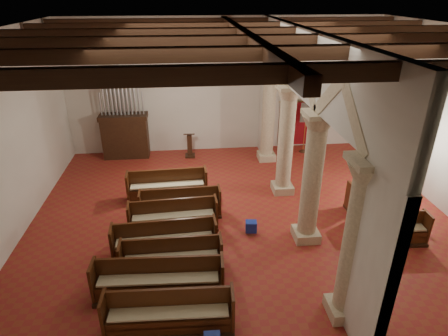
% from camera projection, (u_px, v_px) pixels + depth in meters
% --- Properties ---
extents(floor, '(14.00, 14.00, 0.00)m').
position_uv_depth(floor, '(241.00, 215.00, 12.80)').
color(floor, maroon).
rests_on(floor, ground).
extents(ceiling, '(14.00, 14.00, 0.00)m').
position_uv_depth(ceiling, '(245.00, 29.00, 10.20)').
color(ceiling, '#332311').
rests_on(ceiling, wall_back).
extents(wall_back, '(14.00, 0.02, 6.00)m').
position_uv_depth(wall_back, '(223.00, 87.00, 16.88)').
color(wall_back, silver).
rests_on(wall_back, floor).
extents(wall_front, '(14.00, 0.02, 6.00)m').
position_uv_depth(wall_front, '(297.00, 259.00, 6.12)').
color(wall_front, silver).
rests_on(wall_front, floor).
extents(wall_left, '(0.02, 12.00, 6.00)m').
position_uv_depth(wall_left, '(5.00, 141.00, 10.86)').
color(wall_left, silver).
rests_on(wall_left, floor).
extents(ceiling_beams, '(13.80, 11.80, 0.30)m').
position_uv_depth(ceiling_beams, '(245.00, 36.00, 10.28)').
color(ceiling_beams, '#311E0F').
rests_on(ceiling_beams, wall_back).
extents(arcade, '(0.90, 11.90, 6.00)m').
position_uv_depth(arcade, '(302.00, 113.00, 11.43)').
color(arcade, beige).
rests_on(arcade, floor).
extents(window_right_b, '(0.03, 1.00, 2.20)m').
position_uv_depth(window_right_b, '(408.00, 124.00, 14.73)').
color(window_right_b, '#2E6855').
rests_on(window_right_b, wall_right).
extents(window_back, '(1.00, 0.03, 2.20)m').
position_uv_depth(window_back, '(329.00, 101.00, 17.67)').
color(window_back, '#2E6855').
rests_on(window_back, wall_back).
extents(pipe_organ, '(2.10, 0.85, 4.40)m').
position_uv_depth(pipe_organ, '(125.00, 128.00, 16.73)').
color(pipe_organ, '#311E0F').
rests_on(pipe_organ, floor).
extents(lectern, '(0.50, 0.51, 1.22)m').
position_uv_depth(lectern, '(190.00, 146.00, 17.05)').
color(lectern, '#382012').
rests_on(lectern, floor).
extents(dossal_curtain, '(1.80, 0.07, 2.17)m').
position_uv_depth(dossal_curtain, '(296.00, 123.00, 17.93)').
color(dossal_curtain, maroon).
rests_on(dossal_curtain, floor).
extents(processional_banner, '(0.59, 0.75, 2.59)m').
position_uv_depth(processional_banner, '(304.00, 135.00, 17.44)').
color(processional_banner, '#311E0F').
rests_on(processional_banner, floor).
extents(hymnal_box_b, '(0.34, 0.29, 0.31)m').
position_uv_depth(hymnal_box_b, '(216.00, 271.00, 9.91)').
color(hymnal_box_b, navy).
rests_on(hymnal_box_b, floor).
extents(hymnal_box_c, '(0.38, 0.32, 0.35)m').
position_uv_depth(hymnal_box_c, '(251.00, 226.00, 11.72)').
color(hymnal_box_c, navy).
rests_on(hymnal_box_c, floor).
extents(tube_heater_a, '(0.94, 0.46, 0.10)m').
position_uv_depth(tube_heater_a, '(179.00, 315.00, 8.68)').
color(tube_heater_a, white).
rests_on(tube_heater_a, floor).
extents(tube_heater_b, '(0.93, 0.31, 0.09)m').
position_uv_depth(tube_heater_b, '(161.00, 274.00, 9.94)').
color(tube_heater_b, silver).
rests_on(tube_heater_b, floor).
extents(nave_pew_0, '(2.91, 0.81, 1.04)m').
position_uv_depth(nave_pew_0, '(170.00, 318.00, 8.37)').
color(nave_pew_0, '#311E0F').
rests_on(nave_pew_0, floor).
extents(nave_pew_1, '(3.24, 0.87, 1.07)m').
position_uv_depth(nave_pew_1, '(159.00, 285.00, 9.31)').
color(nave_pew_1, '#311E0F').
rests_on(nave_pew_1, floor).
extents(nave_pew_2, '(2.72, 0.70, 1.04)m').
position_uv_depth(nave_pew_2, '(172.00, 262.00, 10.08)').
color(nave_pew_2, '#311E0F').
rests_on(nave_pew_2, floor).
extents(nave_pew_3, '(3.00, 0.85, 1.07)m').
position_uv_depth(nave_pew_3, '(165.00, 245.00, 10.76)').
color(nave_pew_3, '#311E0F').
rests_on(nave_pew_3, floor).
extents(nave_pew_4, '(2.82, 0.83, 1.03)m').
position_uv_depth(nave_pew_4, '(174.00, 220.00, 11.90)').
color(nave_pew_4, '#311E0F').
rests_on(nave_pew_4, floor).
extents(nave_pew_5, '(2.73, 0.74, 1.00)m').
position_uv_depth(nave_pew_5, '(181.00, 208.00, 12.61)').
color(nave_pew_5, '#311E0F').
rests_on(nave_pew_5, floor).
extents(nave_pew_6, '(2.90, 0.86, 1.11)m').
position_uv_depth(nave_pew_6, '(168.00, 190.00, 13.66)').
color(nave_pew_6, '#311E0F').
rests_on(nave_pew_6, floor).
extents(aisle_pew_0, '(1.82, 0.77, 0.99)m').
position_uv_depth(aisle_pew_0, '(396.00, 232.00, 11.32)').
color(aisle_pew_0, '#311E0F').
rests_on(aisle_pew_0, floor).
extents(aisle_pew_1, '(2.00, 0.71, 0.98)m').
position_uv_depth(aisle_pew_1, '(385.00, 213.00, 12.33)').
color(aisle_pew_1, '#311E0F').
rests_on(aisle_pew_1, floor).
extents(aisle_pew_2, '(1.98, 0.74, 1.06)m').
position_uv_depth(aisle_pew_2, '(375.00, 201.00, 12.97)').
color(aisle_pew_2, '#311E0F').
rests_on(aisle_pew_2, floor).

